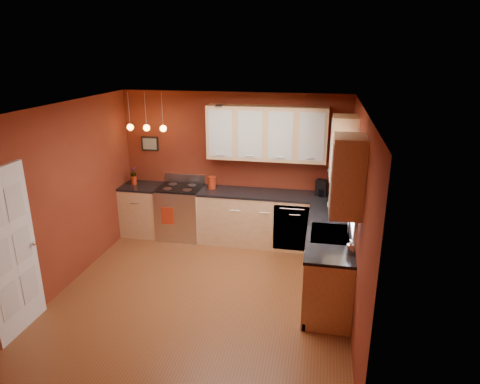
% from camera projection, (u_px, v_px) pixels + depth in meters
% --- Properties ---
extents(floor, '(4.20, 4.20, 0.00)m').
position_uv_depth(floor, '(204.00, 293.00, 6.06)').
color(floor, brown).
rests_on(floor, ground).
extents(ceiling, '(4.00, 4.20, 0.02)m').
position_uv_depth(ceiling, '(198.00, 108.00, 5.23)').
color(ceiling, silver).
rests_on(ceiling, wall_back).
extents(wall_back, '(4.00, 0.02, 2.60)m').
position_uv_depth(wall_back, '(234.00, 166.00, 7.60)').
color(wall_back, maroon).
rests_on(wall_back, floor).
extents(wall_front, '(4.00, 0.02, 2.60)m').
position_uv_depth(wall_front, '(133.00, 291.00, 3.69)').
color(wall_front, maroon).
rests_on(wall_front, floor).
extents(wall_left, '(0.02, 4.20, 2.60)m').
position_uv_depth(wall_left, '(64.00, 197.00, 6.01)').
color(wall_left, maroon).
rests_on(wall_left, floor).
extents(wall_right, '(0.02, 4.20, 2.60)m').
position_uv_depth(wall_right, '(357.00, 218.00, 5.28)').
color(wall_right, maroon).
rests_on(wall_right, floor).
extents(base_cabinets_back_left, '(0.70, 0.60, 0.90)m').
position_uv_depth(base_cabinets_back_left, '(143.00, 210.00, 7.89)').
color(base_cabinets_back_left, '#E0B178').
rests_on(base_cabinets_back_left, floor).
extents(base_cabinets_back_right, '(2.54, 0.60, 0.90)m').
position_uv_depth(base_cabinets_back_right, '(271.00, 220.00, 7.46)').
color(base_cabinets_back_right, '#E0B178').
rests_on(base_cabinets_back_right, floor).
extents(base_cabinets_right, '(0.60, 2.10, 0.90)m').
position_uv_depth(base_cabinets_right, '(328.00, 261.00, 6.02)').
color(base_cabinets_right, '#E0B178').
rests_on(base_cabinets_right, floor).
extents(counter_back_left, '(0.70, 0.62, 0.04)m').
position_uv_depth(counter_back_left, '(142.00, 186.00, 7.74)').
color(counter_back_left, black).
rests_on(counter_back_left, base_cabinets_back_left).
extents(counter_back_right, '(2.54, 0.62, 0.04)m').
position_uv_depth(counter_back_right, '(272.00, 195.00, 7.31)').
color(counter_back_right, black).
rests_on(counter_back_right, base_cabinets_back_right).
extents(counter_right, '(0.62, 2.10, 0.04)m').
position_uv_depth(counter_right, '(330.00, 230.00, 5.87)').
color(counter_right, black).
rests_on(counter_right, base_cabinets_right).
extents(gas_range, '(0.76, 0.64, 1.11)m').
position_uv_depth(gas_range, '(181.00, 212.00, 7.75)').
color(gas_range, silver).
rests_on(gas_range, floor).
extents(dishwasher_front, '(0.60, 0.02, 0.80)m').
position_uv_depth(dishwasher_front, '(291.00, 228.00, 7.12)').
color(dishwasher_front, silver).
rests_on(dishwasher_front, base_cabinets_back_right).
extents(sink, '(0.50, 0.70, 0.33)m').
position_uv_depth(sink, '(330.00, 235.00, 5.74)').
color(sink, gray).
rests_on(sink, counter_right).
extents(window, '(0.06, 1.02, 1.22)m').
position_uv_depth(window, '(356.00, 181.00, 5.44)').
color(window, white).
rests_on(window, wall_right).
extents(door_left_wall, '(0.12, 0.82, 2.05)m').
position_uv_depth(door_left_wall, '(10.00, 253.00, 4.98)').
color(door_left_wall, white).
rests_on(door_left_wall, floor).
extents(upper_cabinets_back, '(2.00, 0.35, 0.90)m').
position_uv_depth(upper_cabinets_back, '(267.00, 133.00, 7.12)').
color(upper_cabinets_back, '#E0B178').
rests_on(upper_cabinets_back, wall_back).
extents(upper_cabinets_right, '(0.35, 1.95, 0.90)m').
position_uv_depth(upper_cabinets_right, '(345.00, 160.00, 5.41)').
color(upper_cabinets_right, '#E0B178').
rests_on(upper_cabinets_right, wall_right).
extents(wall_picture, '(0.32, 0.03, 0.26)m').
position_uv_depth(wall_picture, '(150.00, 144.00, 7.75)').
color(wall_picture, black).
rests_on(wall_picture, wall_back).
extents(pendant_lights, '(0.71, 0.11, 0.66)m').
position_uv_depth(pendant_lights, '(147.00, 127.00, 7.31)').
color(pendant_lights, gray).
rests_on(pendant_lights, ceiling).
extents(red_canister, '(0.15, 0.15, 0.22)m').
position_uv_depth(red_canister, '(212.00, 183.00, 7.53)').
color(red_canister, '#AD2C12').
rests_on(red_canister, counter_back_right).
extents(red_vase, '(0.10, 0.10, 0.15)m').
position_uv_depth(red_vase, '(134.00, 180.00, 7.77)').
color(red_vase, '#AD2C12').
rests_on(red_vase, counter_back_left).
extents(flowers, '(0.12, 0.12, 0.19)m').
position_uv_depth(flowers, '(133.00, 172.00, 7.73)').
color(flowers, '#AD2C12').
rests_on(flowers, red_vase).
extents(coffee_maker, '(0.22, 0.22, 0.27)m').
position_uv_depth(coffee_maker, '(322.00, 188.00, 7.16)').
color(coffee_maker, black).
rests_on(coffee_maker, counter_back_right).
extents(soap_pump, '(0.09, 0.09, 0.17)m').
position_uv_depth(soap_pump, '(350.00, 247.00, 5.15)').
color(soap_pump, white).
rests_on(soap_pump, counter_right).
extents(dish_towel, '(0.22, 0.02, 0.31)m').
position_uv_depth(dish_towel, '(168.00, 216.00, 7.46)').
color(dish_towel, '#AD2C12').
rests_on(dish_towel, gas_range).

